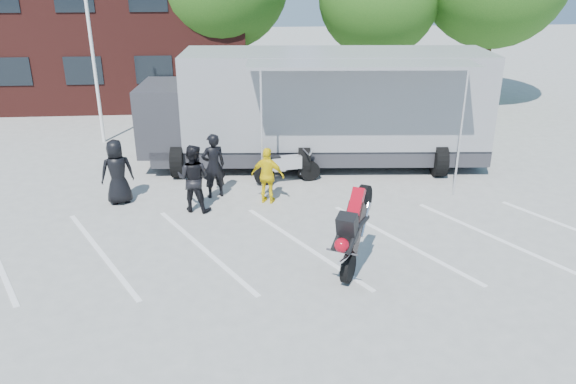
{
  "coord_description": "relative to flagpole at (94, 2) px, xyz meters",
  "views": [
    {
      "loc": [
        -1.13,
        -10.97,
        6.35
      ],
      "look_at": [
        -0.16,
        1.26,
        1.3
      ],
      "focal_mm": 35.0,
      "sensor_mm": 36.0,
      "label": 1
    }
  ],
  "objects": [
    {
      "name": "ground",
      "position": [
        6.24,
        -10.0,
        -5.05
      ],
      "size": [
        100.0,
        100.0,
        0.0
      ],
      "primitive_type": "plane",
      "color": "#A4A49E",
      "rests_on": "ground"
    },
    {
      "name": "spectator_leather_c",
      "position": [
        3.68,
        -6.68,
        -4.12
      ],
      "size": [
        1.07,
        0.94,
        1.87
      ],
      "primitive_type": "imported",
      "rotation": [
        0.0,
        0.0,
        2.86
      ],
      "color": "black",
      "rests_on": "ground"
    },
    {
      "name": "spectator_leather_b",
      "position": [
        4.19,
        -5.76,
        -4.1
      ],
      "size": [
        0.8,
        0.66,
        1.9
      ],
      "primitive_type": "imported",
      "rotation": [
        0.0,
        0.0,
        3.48
      ],
      "color": "black",
      "rests_on": "ground"
    },
    {
      "name": "spectator_leather_a",
      "position": [
        1.53,
        -5.99,
        -4.13
      ],
      "size": [
        1.04,
        0.85,
        1.85
      ],
      "primitive_type": "imported",
      "rotation": [
        0.0,
        0.0,
        3.47
      ],
      "color": "black",
      "rests_on": "ground"
    },
    {
      "name": "spectator_hivis",
      "position": [
        5.71,
        -6.31,
        -4.25
      ],
      "size": [
        1.02,
        0.67,
        1.61
      ],
      "primitive_type": "imported",
      "rotation": [
        0.0,
        0.0,
        2.82
      ],
      "color": "yellow",
      "rests_on": "ground"
    },
    {
      "name": "transporter_truck",
      "position": [
        7.55,
        -3.2,
        -5.05
      ],
      "size": [
        12.14,
        6.44,
        3.75
      ],
      "primitive_type": null,
      "rotation": [
        0.0,
        0.0,
        -0.07
      ],
      "color": "gray",
      "rests_on": "ground"
    },
    {
      "name": "parked_motorcycle",
      "position": [
        6.38,
        -4.83,
        -5.05
      ],
      "size": [
        2.21,
        1.08,
        1.11
      ],
      "primitive_type": null,
      "rotation": [
        0.0,
        0.0,
        1.75
      ],
      "color": "silver",
      "rests_on": "ground"
    },
    {
      "name": "office_building",
      "position": [
        -3.76,
        8.0,
        -1.55
      ],
      "size": [
        18.0,
        8.0,
        7.0
      ],
      "primitive_type": "cube",
      "color": "#491B17",
      "rests_on": "ground"
    },
    {
      "name": "stunt_bike_rider",
      "position": [
        7.54,
        -10.14,
        -5.05
      ],
      "size": [
        1.63,
        2.01,
        2.15
      ],
      "primitive_type": null,
      "rotation": [
        0.0,
        0.0,
        -0.5
      ],
      "color": "black",
      "rests_on": "ground"
    },
    {
      "name": "parking_bay_lines",
      "position": [
        6.24,
        -9.0,
        -5.05
      ],
      "size": [
        18.09,
        13.33,
        0.01
      ],
      "primitive_type": "cube",
      "rotation": [
        0.0,
        0.0,
        0.52
      ],
      "color": "white",
      "rests_on": "ground"
    },
    {
      "name": "flagpole",
      "position": [
        0.0,
        0.0,
        0.0
      ],
      "size": [
        1.61,
        0.12,
        8.0
      ],
      "color": "white",
      "rests_on": "ground"
    }
  ]
}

